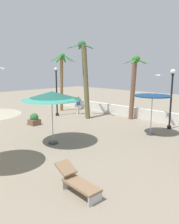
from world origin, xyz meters
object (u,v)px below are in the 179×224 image
Objects in this scene: palm_tree_0 at (134,81)px; lounge_chair_0 at (77,181)px; seagull_0 at (2,69)px; planter at (34,120)px; patio_umbrella_1 at (52,96)px; palm_tree_1 at (62,76)px; lamp_post_0 at (171,95)px; patio_umbrella_2 at (152,99)px; lamp_post_1 at (57,91)px; guest_0 at (78,103)px; seagull_1 at (159,75)px; palm_tree_3 at (85,72)px.

lounge_chair_0 is (4.84, -10.40, -2.61)m from palm_tree_0.
seagull_0 is (-9.65, 2.22, 3.57)m from lounge_chair_0.
palm_tree_0 reaches higher than planter.
seagull_0 is 4.06m from planter.
palm_tree_1 is at bearing 138.09° from patio_umbrella_1.
seagull_0 is (1.99, -6.55, 0.67)m from palm_tree_1.
palm_tree_1 is at bearing -174.75° from lamp_post_0.
patio_umbrella_2 is at bearing -95.13° from lamp_post_0.
lamp_post_1 is 2.22m from guest_0.
lounge_chair_0 is at bearing -76.11° from seagull_1.
palm_tree_3 is 1.51× the size of lamp_post_1.
palm_tree_3 reaches higher than palm_tree_1.
lamp_post_1 is at bearing 140.75° from patio_umbrella_1.
palm_tree_0 is at bearing 31.90° from lamp_post_1.
lamp_post_0 is (3.39, -0.69, -0.76)m from palm_tree_0.
palm_tree_0 is (-0.30, 8.00, 0.43)m from patio_umbrella_1.
palm_tree_0 is 11.76m from lounge_chair_0.
planter is (-3.99, -6.48, -2.63)m from palm_tree_0.
palm_tree_3 reaches higher than seagull_1.
patio_umbrella_1 is at bearing -112.96° from lamp_post_0.
patio_umbrella_1 is 6.76m from palm_tree_3.
palm_tree_1 reaches higher than lamp_post_0.
lamp_post_1 is at bearing -148.10° from palm_tree_0.
palm_tree_3 is 5.76m from seagull_1.
lamp_post_1 is at bearing 114.15° from planter.
lamp_post_0 is at bearing 16.88° from lamp_post_1.
lounge_chair_0 is at bearing -27.88° from patio_umbrella_1.
guest_0 is (-1.43, 0.59, -2.72)m from palm_tree_3.
patio_umbrella_1 reaches higher than planter.
palm_tree_3 is (-6.31, 0.55, 1.45)m from patio_umbrella_2.
planter is (1.40, -3.12, -1.75)m from lamp_post_1.
patio_umbrella_1 is 7.36m from lamp_post_1.
patio_umbrella_2 is at bearing 27.00° from planter.
planter is at bearing -141.90° from lamp_post_0.
planter is at bearing -101.76° from palm_tree_3.
guest_0 reaches higher than lounge_chair_0.
seagull_0 is at bearing -120.48° from palm_tree_0.
palm_tree_0 reaches higher than lounge_chair_0.
seagull_0 is at bearing -146.22° from patio_umbrella_2.
guest_0 is at bearing 127.41° from patio_umbrella_1.
palm_tree_1 is at bearing -174.45° from seagull_1.
lamp_post_1 is at bearing -154.46° from palm_tree_3.
palm_tree_3 is 6.84m from lamp_post_0.
patio_umbrella_2 reaches higher than lounge_chair_0.
lounge_chair_0 is at bearing -77.86° from patio_umbrella_2.
planter is (2.81, -4.85, -2.92)m from palm_tree_1.
palm_tree_3 is 6.34× the size of seagull_0.
seagull_1 is (7.25, 7.45, -0.46)m from seagull_0.
patio_umbrella_1 is 5.05m from planter.
lamp_post_0 reaches higher than seagull_1.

